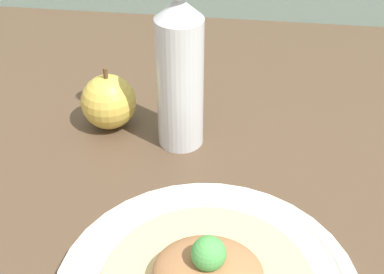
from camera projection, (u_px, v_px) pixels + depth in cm
name	position (u px, v px, depth cm)	size (l,w,h in cm)	color
ground_plane	(231.00, 215.00, 64.03)	(180.00, 110.00, 4.00)	brown
cider_bottle	(180.00, 68.00, 66.15)	(6.01, 6.01, 28.52)	silver
apple	(109.00, 102.00, 73.51)	(7.63, 7.63, 9.08)	gold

